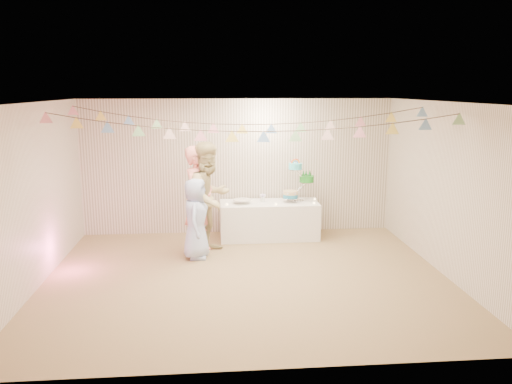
{
  "coord_description": "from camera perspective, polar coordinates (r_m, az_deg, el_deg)",
  "views": [
    {
      "loc": [
        -0.47,
        -7.05,
        2.8
      ],
      "look_at": [
        0.2,
        0.8,
        1.15
      ],
      "focal_mm": 35.0,
      "sensor_mm": 36.0,
      "label": 1
    }
  ],
  "objects": [
    {
      "name": "person_adult_b",
      "position": [
        8.51,
        -5.4,
        -0.7
      ],
      "size": [
        1.17,
        1.18,
        1.92
      ],
      "primitive_type": "imported",
      "rotation": [
        0.0,
        0.0,
        0.82
      ],
      "color": "tan",
      "rests_on": "floor"
    },
    {
      "name": "platter",
      "position": [
        9.27,
        -1.59,
        -0.9
      ],
      "size": [
        0.34,
        0.34,
        0.02
      ],
      "primitive_type": "cylinder",
      "color": "white",
      "rests_on": "table"
    },
    {
      "name": "left_wall",
      "position": [
        7.63,
        -24.12,
        -0.54
      ],
      "size": [
        5.0,
        5.0,
        0.0
      ],
      "primitive_type": "plane",
      "color": "silver",
      "rests_on": "ground"
    },
    {
      "name": "person_child",
      "position": [
        8.33,
        -6.89,
        -3.03
      ],
      "size": [
        0.5,
        0.71,
        1.35
      ],
      "primitive_type": "imported",
      "rotation": [
        0.0,
        0.0,
        1.46
      ],
      "color": "#AABFF1",
      "rests_on": "floor"
    },
    {
      "name": "front_wall",
      "position": [
        4.81,
        1.0,
        -6.32
      ],
      "size": [
        6.0,
        6.0,
        0.0
      ],
      "primitive_type": "plane",
      "color": "silver",
      "rests_on": "ground"
    },
    {
      "name": "tealight_5",
      "position": [
        9.65,
        6.73,
        -0.79
      ],
      "size": [
        0.04,
        0.04,
        0.03
      ],
      "primitive_type": "cylinder",
      "color": "#FFD88C",
      "rests_on": "table"
    },
    {
      "name": "cake_stand",
      "position": [
        9.41,
        4.83,
        1.56
      ],
      "size": [
        0.68,
        0.4,
        0.76
      ],
      "primitive_type": null,
      "color": "silver",
      "rests_on": "table"
    },
    {
      "name": "bunting_front",
      "position": [
        6.88,
        -0.96,
        7.83
      ],
      "size": [
        5.6,
        0.9,
        0.36
      ],
      "primitive_type": null,
      "color": "#72A5E5",
      "rests_on": "ceiling"
    },
    {
      "name": "posy",
      "position": [
        9.38,
        0.79,
        -0.31
      ],
      "size": [
        0.14,
        0.14,
        0.16
      ],
      "primitive_type": null,
      "color": "white",
      "rests_on": "table"
    },
    {
      "name": "table",
      "position": [
        9.46,
        1.51,
        -3.22
      ],
      "size": [
        1.84,
        0.74,
        0.69
      ],
      "primitive_type": "cube",
      "color": "white",
      "rests_on": "floor"
    },
    {
      "name": "back_wall",
      "position": [
        9.68,
        -2.04,
        2.9
      ],
      "size": [
        6.0,
        6.0,
        0.0
      ],
      "primitive_type": "plane",
      "color": "silver",
      "rests_on": "ground"
    },
    {
      "name": "bunting_back",
      "position": [
        8.17,
        -1.6,
        8.67
      ],
      "size": [
        5.6,
        1.1,
        0.4
      ],
      "primitive_type": null,
      "color": "pink",
      "rests_on": "ceiling"
    },
    {
      "name": "tealight_0",
      "position": [
        9.17,
        -3.35,
        -1.4
      ],
      "size": [
        0.04,
        0.04,
        0.03
      ],
      "primitive_type": "cylinder",
      "color": "#FFD88C",
      "rests_on": "table"
    },
    {
      "name": "cake_middle",
      "position": [
        9.53,
        5.8,
        1.53
      ],
      "size": [
        0.27,
        0.27,
        0.22
      ],
      "primitive_type": null,
      "color": "#1C8220",
      "rests_on": "cake_stand"
    },
    {
      "name": "right_wall",
      "position": [
        8.0,
        20.94,
        0.23
      ],
      "size": [
        5.0,
        5.0,
        0.0
      ],
      "primitive_type": "plane",
      "color": "silver",
      "rests_on": "ground"
    },
    {
      "name": "tealight_4",
      "position": [
        9.32,
        6.66,
        -1.24
      ],
      "size": [
        0.04,
        0.04,
        0.03
      ],
      "primitive_type": "cylinder",
      "color": "#FFD88C",
      "rests_on": "table"
    },
    {
      "name": "cake_top_tier",
      "position": [
        9.33,
        4.52,
        3.01
      ],
      "size": [
        0.25,
        0.25,
        0.19
      ],
      "primitive_type": null,
      "color": "#43CAD3",
      "rests_on": "cake_stand"
    },
    {
      "name": "floor",
      "position": [
        7.6,
        -1.0,
        -9.79
      ],
      "size": [
        6.0,
        6.0,
        0.0
      ],
      "primitive_type": "plane",
      "color": "olive",
      "rests_on": "ground"
    },
    {
      "name": "ceiling",
      "position": [
        7.07,
        -1.08,
        10.21
      ],
      "size": [
        6.0,
        6.0,
        0.0
      ],
      "primitive_type": "plane",
      "color": "white",
      "rests_on": "ground"
    },
    {
      "name": "tealight_2",
      "position": [
        9.17,
        2.29,
        -1.39
      ],
      "size": [
        0.04,
        0.04,
        0.03
      ],
      "primitive_type": "cylinder",
      "color": "#FFD88C",
      "rests_on": "table"
    },
    {
      "name": "person_adult_a",
      "position": [
        8.57,
        -6.57,
        -0.89
      ],
      "size": [
        0.7,
        0.8,
        1.85
      ],
      "primitive_type": "imported",
      "rotation": [
        0.0,
        0.0,
        1.09
      ],
      "color": "#FE9084",
      "rests_on": "floor"
    },
    {
      "name": "tealight_3",
      "position": [
        9.63,
        3.44,
        -0.77
      ],
      "size": [
        0.04,
        0.04,
        0.03
      ],
      "primitive_type": "cylinder",
      "color": "#FFD88C",
      "rests_on": "table"
    },
    {
      "name": "tealight_1",
      "position": [
        9.51,
        -0.7,
        -0.9
      ],
      "size": [
        0.04,
        0.04,
        0.03
      ],
      "primitive_type": "cylinder",
      "color": "#FFD88C",
      "rests_on": "table"
    },
    {
      "name": "cake_bottom",
      "position": [
        9.38,
        3.96,
        -0.28
      ],
      "size": [
        0.31,
        0.31,
        0.15
      ],
      "primitive_type": null,
      "color": "teal",
      "rests_on": "cake_stand"
    }
  ]
}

